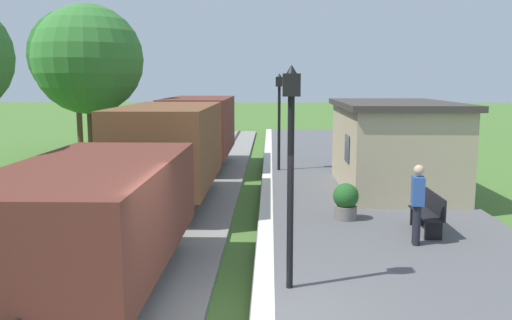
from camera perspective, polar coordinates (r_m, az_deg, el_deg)
name	(u,v)px	position (r m, az deg, el deg)	size (l,w,h in m)	color
platform_edge_stripe	(263,320)	(8.09, 0.72, -16.74)	(0.36, 60.00, 0.01)	silver
freight_train	(172,152)	(16.01, -8.91, 0.89)	(2.50, 19.40, 2.72)	brown
station_hut	(393,145)	(17.46, 14.44, 1.54)	(3.50, 5.80, 2.78)	tan
bench_near_hut	(429,212)	(12.85, 17.99, -5.32)	(0.42, 1.50, 0.91)	black
bench_down_platform	(361,155)	(21.63, 11.19, 0.48)	(0.42, 1.50, 0.91)	black
person_waiting	(417,201)	(11.74, 16.85, -4.24)	(0.29, 0.41, 1.71)	black
potted_planter	(346,201)	(13.53, 9.55, -4.31)	(0.64, 0.64, 0.92)	slate
lamp_post_near	(291,137)	(8.63, 3.75, 2.49)	(0.28, 0.28, 3.70)	black
lamp_post_far	(279,104)	(20.40, 2.49, 6.02)	(0.28, 0.28, 3.70)	black
tree_field_left	(88,60)	(21.68, -17.49, 10.18)	(4.17, 4.17, 6.55)	#4C3823
tree_field_distant	(76,56)	(28.62, -18.62, 10.49)	(4.68, 4.68, 7.23)	#4C3823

